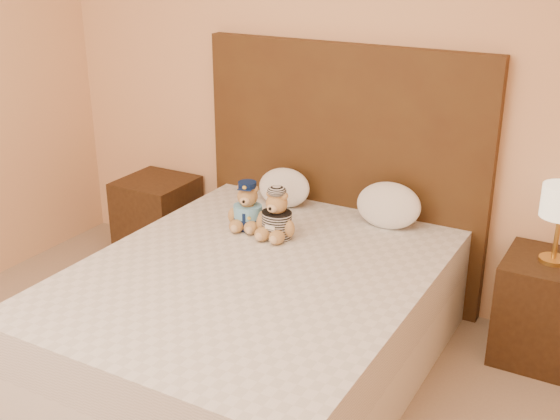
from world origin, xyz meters
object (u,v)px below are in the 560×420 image
Objects in this scene: bed at (255,318)px; teddy_prisoner at (277,214)px; nightstand_right at (545,310)px; pillow_right at (389,203)px; nightstand_left at (158,219)px; teddy_police at (248,205)px; pillow_left at (284,186)px.

teddy_prisoner is at bearing 103.45° from bed.
bed and nightstand_right have the same top height.
nightstand_left is at bearing -178.94° from pillow_right.
bed is 1.48m from nightstand_right.
nightstand_left is 2.06× the size of teddy_prisoner.
teddy_police is at bearing -147.93° from pillow_right.
teddy_prisoner reaches higher than bed.
teddy_prisoner is at bearing -22.45° from teddy_police.
bed is 0.99m from pillow_right.
teddy_police is (-0.29, 0.42, 0.41)m from bed.
nightstand_right is at bearing -1.11° from pillow_left.
nightstand_right is 1.64× the size of pillow_left.
teddy_police is at bearing -21.73° from nightstand_left.
nightstand_left is 1.66m from pillow_right.
nightstand_left is 2.07× the size of teddy_police.
teddy_police is 0.78m from pillow_right.
teddy_police is at bearing -166.10° from nightstand_right.
pillow_left reaches higher than nightstand_right.
teddy_prisoner reaches higher than teddy_police.
teddy_police reaches higher than pillow_right.
nightstand_left is at bearing 147.38° from bed.
nightstand_left is 1.03m from pillow_left.
pillow_left is (-0.20, 0.44, -0.02)m from teddy_prisoner.
teddy_prisoner is 0.49m from pillow_left.
teddy_police is 0.99× the size of teddy_prisoner.
bed is 1.48m from nightstand_left.
teddy_police is 0.79× the size of pillow_left.
nightstand_right is 1.64m from teddy_police.
teddy_police is (0.96, -0.38, 0.41)m from nightstand_left.
bed is at bearing -147.38° from nightstand_right.
pillow_left is at bearing 76.58° from teddy_police.
pillow_right reaches higher than bed.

